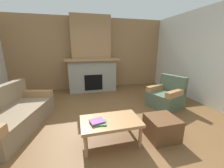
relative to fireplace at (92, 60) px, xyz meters
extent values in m
plane|color=brown|center=(0.00, -2.62, -1.16)|extent=(9.00, 9.00, 0.00)
cube|color=#997047|center=(0.00, 0.38, 0.19)|extent=(6.00, 0.12, 2.70)
cube|color=gray|center=(0.00, -0.03, -0.59)|extent=(1.70, 0.70, 1.15)
cube|color=black|center=(0.00, -0.36, -0.78)|extent=(0.64, 0.08, 0.56)
cube|color=#997047|center=(0.00, -0.08, 0.03)|extent=(1.90, 0.82, 0.08)
cube|color=#997047|center=(0.00, 0.07, 0.80)|extent=(1.40, 0.50, 1.47)
cube|color=#847056|center=(-1.83, -2.32, -0.96)|extent=(1.26, 1.95, 0.40)
cube|color=#A87A4C|center=(-1.63, -1.52, -0.69)|extent=(0.85, 0.36, 0.15)
cube|color=#4C604C|center=(1.76, -2.12, -0.96)|extent=(0.97, 0.97, 0.40)
cube|color=#4C604C|center=(2.05, -2.01, -0.54)|extent=(0.39, 0.76, 0.45)
cube|color=#A87A4C|center=(1.66, -1.82, -0.69)|extent=(0.76, 0.39, 0.15)
cube|color=#A87A4C|center=(1.86, -2.41, -0.69)|extent=(0.76, 0.39, 0.15)
cube|color=#A87A4C|center=(-0.07, -3.22, -0.76)|extent=(1.00, 0.60, 0.05)
cylinder|color=#A87A4C|center=(-0.51, -3.46, -0.97)|extent=(0.06, 0.06, 0.38)
cylinder|color=#A87A4C|center=(0.37, -3.46, -0.97)|extent=(0.06, 0.06, 0.38)
cylinder|color=#A87A4C|center=(-0.51, -2.98, -0.97)|extent=(0.06, 0.06, 0.38)
cylinder|color=#A87A4C|center=(0.37, -2.98, -0.97)|extent=(0.06, 0.06, 0.38)
cube|color=brown|center=(0.86, -3.32, -0.96)|extent=(0.52, 0.52, 0.40)
cube|color=#3D7F4C|center=(-0.28, -3.28, -0.72)|extent=(0.26, 0.23, 0.02)
cube|color=#7A3D84|center=(-0.31, -3.26, -0.70)|extent=(0.26, 0.23, 0.02)
camera|label=1|loc=(-0.58, -5.27, 0.45)|focal=22.35mm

